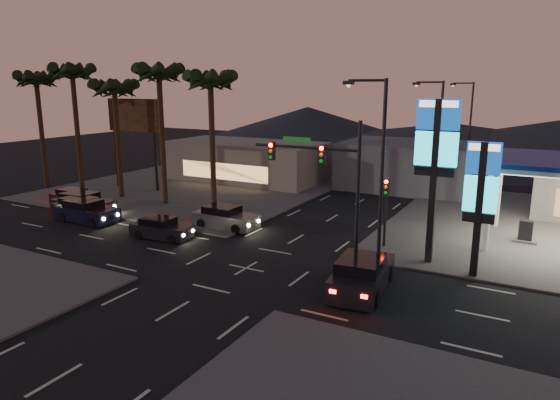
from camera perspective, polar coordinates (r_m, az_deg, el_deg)
The scene contains 26 objects.
ground at distance 27.35m, azimuth -3.89°, elevation -7.79°, with size 140.00×140.00×0.00m, color black.
corner_lot_nw at distance 48.89m, azimuth -9.69°, elevation 1.41°, with size 24.00×24.00×0.12m, color #47443F.
pylon_sign_tall at distance 27.74m, azimuth 17.41°, elevation 5.58°, with size 2.20×0.35×9.00m.
pylon_sign_short at distance 26.65m, azimuth 21.98°, elevation 1.16°, with size 1.60×0.35×7.00m.
traffic_signal_mast at distance 25.96m, azimuth 5.34°, elevation 3.04°, with size 6.10×0.39×8.00m.
pedestal_signal at distance 30.45m, azimuth 12.00°, elevation -0.14°, with size 0.32×0.39×4.30m.
streetlight_near at distance 23.93m, azimuth 11.12°, elevation 3.20°, with size 2.14×0.25×10.00m.
streetlight_mid at distance 36.43m, azimuth 17.40°, elevation 6.13°, with size 2.14×0.25×10.00m.
streetlight_far at distance 50.18m, azimuth 20.64°, elevation 7.60°, with size 2.14×0.25×10.00m.
palm_a at distance 38.52m, azimuth -7.93°, elevation 12.46°, with size 4.41×4.41×10.86m.
palm_b at distance 41.68m, azimuth -13.65°, elevation 13.00°, with size 4.41×4.41×11.46m.
palm_c at distance 45.18m, azimuth -18.38°, elevation 11.30°, with size 4.41×4.41×10.26m.
palm_d at distance 48.93m, azimuth -22.61°, elevation 12.54°, with size 4.41×4.41×11.66m.
palm_e at distance 52.89m, azimuth -26.05°, elevation 11.59°, with size 4.41×4.41×11.06m.
billboard at distance 48.80m, azimuth -16.38°, elevation 8.50°, with size 6.00×0.30×8.50m.
building_far_west at distance 52.23m, azimuth -3.96°, elevation 4.46°, with size 16.00×8.00×4.00m, color #726B5B.
building_far_mid at distance 49.54m, azimuth 14.49°, elevation 3.85°, with size 12.00×9.00×4.40m, color #4C4C51.
hill_left at distance 90.55m, azimuth 3.16°, elevation 8.68°, with size 40.00×40.00×6.00m, color black.
hill_center at distance 83.05m, azimuth 19.03°, elevation 6.93°, with size 60.00×60.00×4.00m, color black.
car_lane_a_front at distance 33.28m, azimuth -13.42°, elevation -3.20°, with size 4.22×2.06×1.34m.
car_lane_a_mid at distance 39.64m, azimuth -21.70°, elevation -1.00°, with size 5.03×2.32×1.61m.
car_lane_a_rear at distance 38.83m, azimuth -21.25°, elevation -1.25°, with size 4.90×2.09×1.59m.
car_lane_b_front at distance 34.88m, azimuth -6.32°, elevation -2.02°, with size 4.73×2.04×1.53m.
car_lane_b_mid at distance 41.33m, azimuth -21.61°, elevation -0.43°, with size 5.15×2.41×1.64m.
car_lane_b_rear at distance 44.57m, azimuth -22.45°, elevation 0.25°, with size 4.28×1.95×1.37m.
suv_station at distance 24.52m, azimuth 9.35°, elevation -8.43°, with size 2.69×5.38×1.73m.
Camera 1 is at (13.83, -21.53, 9.66)m, focal length 32.00 mm.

